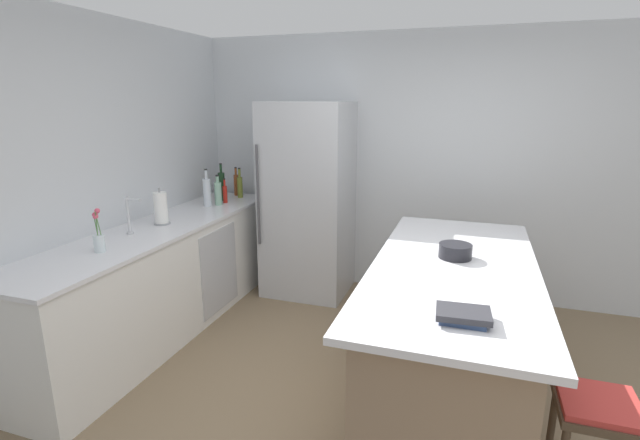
% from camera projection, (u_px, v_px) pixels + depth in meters
% --- Properties ---
extents(ground_plane, '(7.20, 7.20, 0.00)m').
position_uv_depth(ground_plane, '(386.00, 425.00, 2.87)').
color(ground_plane, '#7A664C').
extents(wall_rear, '(6.00, 0.10, 2.60)m').
position_uv_depth(wall_rear, '(433.00, 168.00, 4.60)').
color(wall_rear, silver).
rests_on(wall_rear, ground_plane).
extents(wall_left, '(0.10, 6.00, 2.60)m').
position_uv_depth(wall_left, '(52.00, 195.00, 3.29)').
color(wall_left, silver).
rests_on(wall_left, ground_plane).
extents(counter_run_left, '(0.69, 2.92, 0.93)m').
position_uv_depth(counter_run_left, '(164.00, 278.00, 3.99)').
color(counter_run_left, silver).
rests_on(counter_run_left, ground_plane).
extents(kitchen_island, '(1.01, 2.30, 0.94)m').
position_uv_depth(kitchen_island, '(449.00, 331.00, 3.06)').
color(kitchen_island, '#8E755B').
rests_on(kitchen_island, ground_plane).
extents(refrigerator, '(0.83, 0.74, 1.94)m').
position_uv_depth(refrigerator, '(308.00, 200.00, 4.68)').
color(refrigerator, '#B7BABF').
rests_on(refrigerator, ground_plane).
extents(bar_stool, '(0.36, 0.36, 0.62)m').
position_uv_depth(bar_stool, '(597.00, 421.00, 2.15)').
color(bar_stool, '#473828').
rests_on(bar_stool, ground_plane).
extents(sink_faucet, '(0.15, 0.05, 0.30)m').
position_uv_depth(sink_faucet, '(130.00, 215.00, 3.59)').
color(sink_faucet, silver).
rests_on(sink_faucet, counter_run_left).
extents(flower_vase, '(0.07, 0.07, 0.31)m').
position_uv_depth(flower_vase, '(99.00, 238.00, 3.18)').
color(flower_vase, silver).
rests_on(flower_vase, counter_run_left).
extents(paper_towel_roll, '(0.14, 0.14, 0.31)m').
position_uv_depth(paper_towel_roll, '(161.00, 209.00, 3.90)').
color(paper_towel_roll, gray).
rests_on(paper_towel_roll, counter_run_left).
extents(vinegar_bottle, '(0.05, 0.05, 0.31)m').
position_uv_depth(vinegar_bottle, '(236.00, 184.00, 5.08)').
color(vinegar_bottle, '#994C23').
rests_on(vinegar_bottle, counter_run_left).
extents(olive_oil_bottle, '(0.06, 0.06, 0.32)m').
position_uv_depth(olive_oil_bottle, '(240.00, 186.00, 4.96)').
color(olive_oil_bottle, olive).
rests_on(olive_oil_bottle, counter_run_left).
extents(whiskey_bottle, '(0.08, 0.08, 0.28)m').
position_uv_depth(whiskey_bottle, '(222.00, 188.00, 4.92)').
color(whiskey_bottle, brown).
rests_on(whiskey_bottle, counter_run_left).
extents(wine_bottle, '(0.07, 0.07, 0.39)m').
position_uv_depth(wine_bottle, '(222.00, 186.00, 4.81)').
color(wine_bottle, '#19381E').
rests_on(wine_bottle, counter_run_left).
extents(hot_sauce_bottle, '(0.04, 0.04, 0.25)m').
position_uv_depth(hot_sauce_bottle, '(225.00, 193.00, 4.72)').
color(hot_sauce_bottle, red).
rests_on(hot_sauce_bottle, counter_run_left).
extents(gin_bottle, '(0.07, 0.07, 0.30)m').
position_uv_depth(gin_bottle, '(218.00, 193.00, 4.61)').
color(gin_bottle, '#8CB79E').
rests_on(gin_bottle, counter_run_left).
extents(soda_bottle, '(0.08, 0.08, 0.37)m').
position_uv_depth(soda_bottle, '(207.00, 192.00, 4.55)').
color(soda_bottle, silver).
rests_on(soda_bottle, counter_run_left).
extents(cookbook_stack, '(0.26, 0.20, 0.06)m').
position_uv_depth(cookbook_stack, '(463.00, 316.00, 2.18)').
color(cookbook_stack, '#334770').
rests_on(cookbook_stack, kitchen_island).
extents(mixing_bowl, '(0.22, 0.22, 0.09)m').
position_uv_depth(mixing_bowl, '(455.00, 251.00, 3.06)').
color(mixing_bowl, black).
rests_on(mixing_bowl, kitchen_island).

